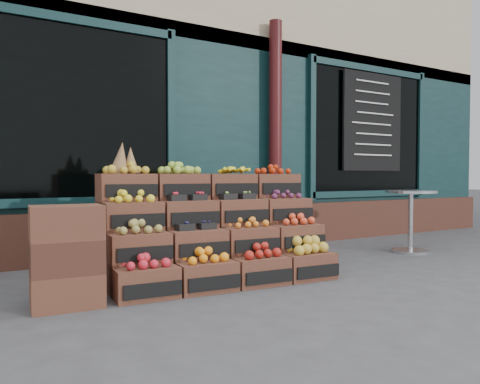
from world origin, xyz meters
TOP-DOWN VIEW (x-y plane):
  - ground at (0.00, 0.00)m, footprint 60.00×60.00m
  - shop_facade at (0.00, 5.11)m, footprint 12.00×6.24m
  - crate_display at (-0.52, 0.69)m, footprint 2.21×1.20m
  - spare_crates at (-1.96, 0.36)m, footprint 0.55×0.40m
  - bistro_table at (2.45, 0.72)m, footprint 0.65×0.65m
  - shopkeeper at (-1.30, 2.97)m, footprint 0.76×0.54m

SIDE VIEW (x-z plane):
  - ground at x=0.00m, z-range 0.00..0.00m
  - spare_crates at x=-1.96m, z-range 0.00..0.79m
  - crate_display at x=-0.52m, z-range -0.26..1.08m
  - bistro_table at x=2.45m, z-range 0.10..0.92m
  - shopkeeper at x=-1.30m, z-range 0.00..1.95m
  - shop_facade at x=0.00m, z-range 0.00..4.80m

